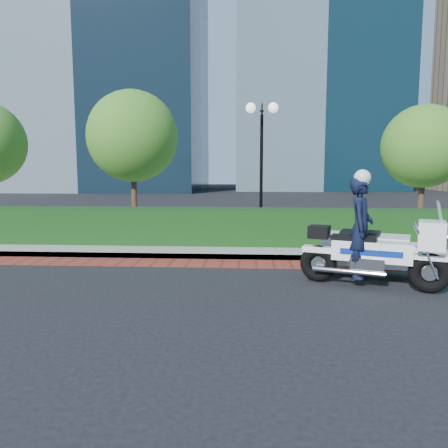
# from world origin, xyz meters

# --- Properties ---
(ground) EXTENTS (120.00, 120.00, 0.00)m
(ground) POSITION_xyz_m (0.00, 0.00, 0.00)
(ground) COLOR black
(ground) RESTS_ON ground
(brick_strip) EXTENTS (60.00, 1.00, 0.01)m
(brick_strip) POSITION_xyz_m (0.00, 1.50, 0.01)
(brick_strip) COLOR maroon
(brick_strip) RESTS_ON ground
(sidewalk) EXTENTS (60.00, 8.00, 0.15)m
(sidewalk) POSITION_xyz_m (0.00, 6.00, 0.07)
(sidewalk) COLOR gray
(sidewalk) RESTS_ON ground
(hedge_main) EXTENTS (18.00, 1.20, 1.00)m
(hedge_main) POSITION_xyz_m (0.00, 3.60, 0.65)
(hedge_main) COLOR black
(hedge_main) RESTS_ON sidewalk
(lamppost) EXTENTS (1.02, 0.70, 4.21)m
(lamppost) POSITION_xyz_m (1.00, 5.20, 2.96)
(lamppost) COLOR black
(lamppost) RESTS_ON sidewalk
(tree_b) EXTENTS (3.20, 3.20, 4.89)m
(tree_b) POSITION_xyz_m (-3.50, 6.50, 3.43)
(tree_b) COLOR #332319
(tree_b) RESTS_ON sidewalk
(tree_c) EXTENTS (2.80, 2.80, 4.30)m
(tree_c) POSITION_xyz_m (6.50, 6.50, 3.05)
(tree_c) COLOR #332319
(tree_c) RESTS_ON sidewalk
(tower_left) EXTENTS (22.00, 16.00, 40.00)m
(tower_left) POSITION_xyz_m (-16.00, 40.00, 20.00)
(tower_left) COLOR black
(tower_left) RESTS_ON ground
(police_motorcycle) EXTENTS (2.71, 2.46, 2.27)m
(police_motorcycle) POSITION_xyz_m (3.07, 0.01, 0.78)
(police_motorcycle) COLOR black
(police_motorcycle) RESTS_ON ground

